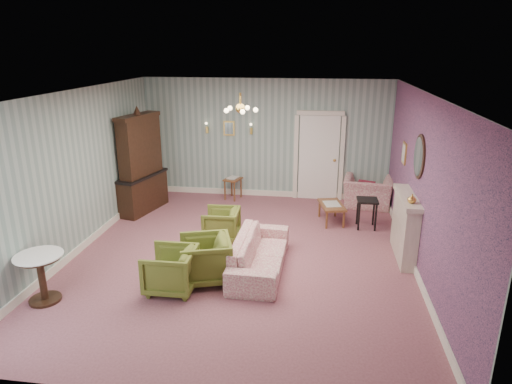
# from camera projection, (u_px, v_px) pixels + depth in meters

# --- Properties ---
(floor) EXTENTS (7.00, 7.00, 0.00)m
(floor) POSITION_uv_depth(u_px,v_px,m) (242.00, 256.00, 8.14)
(floor) COLOR #955763
(floor) RESTS_ON ground
(ceiling) EXTENTS (7.00, 7.00, 0.00)m
(ceiling) POSITION_uv_depth(u_px,v_px,m) (240.00, 93.00, 7.24)
(ceiling) COLOR white
(ceiling) RESTS_ON ground
(wall_back) EXTENTS (6.00, 0.00, 6.00)m
(wall_back) POSITION_uv_depth(u_px,v_px,m) (266.00, 139.00, 10.99)
(wall_back) COLOR gray
(wall_back) RESTS_ON ground
(wall_front) EXTENTS (6.00, 0.00, 6.00)m
(wall_front) POSITION_uv_depth(u_px,v_px,m) (180.00, 279.00, 4.40)
(wall_front) COLOR gray
(wall_front) RESTS_ON ground
(wall_left) EXTENTS (0.00, 7.00, 7.00)m
(wall_left) POSITION_uv_depth(u_px,v_px,m) (77.00, 173.00, 8.09)
(wall_left) COLOR gray
(wall_left) RESTS_ON ground
(wall_right) EXTENTS (0.00, 7.00, 7.00)m
(wall_right) POSITION_uv_depth(u_px,v_px,m) (424.00, 186.00, 7.29)
(wall_right) COLOR gray
(wall_right) RESTS_ON ground
(wall_right_floral) EXTENTS (0.00, 7.00, 7.00)m
(wall_right_floral) POSITION_uv_depth(u_px,v_px,m) (423.00, 186.00, 7.29)
(wall_right_floral) COLOR #BE5F8C
(wall_right_floral) RESTS_ON ground
(door) EXTENTS (1.12, 0.12, 2.16)m
(door) POSITION_uv_depth(u_px,v_px,m) (319.00, 156.00, 10.89)
(door) COLOR white
(door) RESTS_ON floor
(olive_chair_a) EXTENTS (0.69, 0.74, 0.75)m
(olive_chair_a) POSITION_uv_depth(u_px,v_px,m) (170.00, 268.00, 6.90)
(olive_chair_a) COLOR olive
(olive_chair_a) RESTS_ON floor
(olive_chair_b) EXTENTS (0.94, 0.97, 0.81)m
(olive_chair_b) POSITION_uv_depth(u_px,v_px,m) (205.00, 257.00, 7.18)
(olive_chair_b) COLOR olive
(olive_chair_b) RESTS_ON floor
(olive_chair_c) EXTENTS (0.65, 0.69, 0.68)m
(olive_chair_c) POSITION_uv_depth(u_px,v_px,m) (221.00, 223.00, 8.76)
(olive_chair_c) COLOR olive
(olive_chair_c) RESTS_ON floor
(sofa_chintz) EXTENTS (0.64, 2.05, 0.80)m
(sofa_chintz) POSITION_uv_depth(u_px,v_px,m) (260.00, 248.00, 7.55)
(sofa_chintz) COLOR #A9445B
(sofa_chintz) RESTS_ON floor
(wingback_chair) EXTENTS (1.17, 0.84, 0.95)m
(wingback_chair) POSITION_uv_depth(u_px,v_px,m) (368.00, 187.00, 10.53)
(wingback_chair) COLOR #A9445B
(wingback_chair) RESTS_ON floor
(dresser) EXTENTS (0.81, 1.48, 2.34)m
(dresser) POSITION_uv_depth(u_px,v_px,m) (140.00, 161.00, 10.06)
(dresser) COLOR black
(dresser) RESTS_ON floor
(fireplace) EXTENTS (0.30, 1.40, 1.16)m
(fireplace) POSITION_uv_depth(u_px,v_px,m) (405.00, 226.00, 7.96)
(fireplace) COLOR beige
(fireplace) RESTS_ON floor
(mantel_vase) EXTENTS (0.15, 0.15, 0.15)m
(mantel_vase) POSITION_uv_depth(u_px,v_px,m) (412.00, 199.00, 7.38)
(mantel_vase) COLOR gold
(mantel_vase) RESTS_ON fireplace
(oval_mirror) EXTENTS (0.04, 0.76, 0.84)m
(oval_mirror) POSITION_uv_depth(u_px,v_px,m) (419.00, 157.00, 7.55)
(oval_mirror) COLOR white
(oval_mirror) RESTS_ON wall_right
(framed_print) EXTENTS (0.04, 0.34, 0.42)m
(framed_print) POSITION_uv_depth(u_px,v_px,m) (404.00, 153.00, 8.90)
(framed_print) COLOR gold
(framed_print) RESTS_ON wall_right
(coffee_table) EXTENTS (0.62, 0.89, 0.42)m
(coffee_table) POSITION_uv_depth(u_px,v_px,m) (331.00, 213.00, 9.65)
(coffee_table) COLOR brown
(coffee_table) RESTS_ON floor
(side_table_black) EXTENTS (0.43, 0.43, 0.63)m
(side_table_black) POSITION_uv_depth(u_px,v_px,m) (366.00, 214.00, 9.32)
(side_table_black) COLOR black
(side_table_black) RESTS_ON floor
(pedestal_table) EXTENTS (0.73, 0.73, 0.75)m
(pedestal_table) POSITION_uv_depth(u_px,v_px,m) (42.00, 278.00, 6.60)
(pedestal_table) COLOR black
(pedestal_table) RESTS_ON floor
(nesting_table) EXTENTS (0.46, 0.52, 0.57)m
(nesting_table) POSITION_uv_depth(u_px,v_px,m) (233.00, 188.00, 11.12)
(nesting_table) COLOR brown
(nesting_table) RESTS_ON floor
(gilt_mirror_back) EXTENTS (0.28, 0.06, 0.36)m
(gilt_mirror_back) POSITION_uv_depth(u_px,v_px,m) (229.00, 128.00, 10.99)
(gilt_mirror_back) COLOR gold
(gilt_mirror_back) RESTS_ON wall_back
(sconce_left) EXTENTS (0.16, 0.12, 0.30)m
(sconce_left) POSITION_uv_depth(u_px,v_px,m) (207.00, 128.00, 11.05)
(sconce_left) COLOR gold
(sconce_left) RESTS_ON wall_back
(sconce_right) EXTENTS (0.16, 0.12, 0.30)m
(sconce_right) POSITION_uv_depth(u_px,v_px,m) (251.00, 129.00, 10.90)
(sconce_right) COLOR gold
(sconce_right) RESTS_ON wall_back
(chandelier) EXTENTS (0.56, 0.56, 0.36)m
(chandelier) POSITION_uv_depth(u_px,v_px,m) (240.00, 110.00, 7.33)
(chandelier) COLOR gold
(chandelier) RESTS_ON ceiling
(burgundy_cushion) EXTENTS (0.41, 0.28, 0.39)m
(burgundy_cushion) POSITION_uv_depth(u_px,v_px,m) (366.00, 189.00, 10.39)
(burgundy_cushion) COLOR maroon
(burgundy_cushion) RESTS_ON wingback_chair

